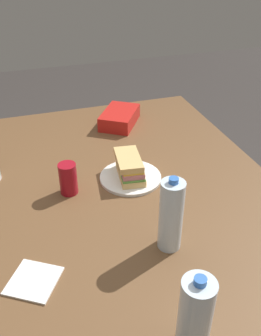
{
  "coord_description": "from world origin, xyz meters",
  "views": [
    {
      "loc": [
        -1.04,
        0.31,
        1.61
      ],
      "look_at": [
        0.11,
        -0.06,
        0.82
      ],
      "focal_mm": 39.95,
      "sensor_mm": 36.0,
      "label": 1
    }
  ],
  "objects_px": {
    "soda_can_red": "(68,179)",
    "water_bottle_spare": "(195,316)",
    "water_bottle_tall": "(171,215)",
    "paper_plate": "(130,177)",
    "dining_table": "(125,214)",
    "sandwich": "(130,167)",
    "chip_bag": "(120,118)"
  },
  "relations": [
    {
      "from": "soda_can_red",
      "to": "water_bottle_tall",
      "type": "height_order",
      "value": "water_bottle_tall"
    },
    {
      "from": "water_bottle_tall",
      "to": "chip_bag",
      "type": "bearing_deg",
      "value": -6.12
    },
    {
      "from": "soda_can_red",
      "to": "water_bottle_tall",
      "type": "distance_m",
      "value": 0.45
    },
    {
      "from": "chip_bag",
      "to": "water_bottle_tall",
      "type": "bearing_deg",
      "value": -152.79
    },
    {
      "from": "soda_can_red",
      "to": "water_bottle_spare",
      "type": "distance_m",
      "value": 0.71
    },
    {
      "from": "sandwich",
      "to": "chip_bag",
      "type": "bearing_deg",
      "value": -11.57
    },
    {
      "from": "paper_plate",
      "to": "water_bottle_spare",
      "type": "height_order",
      "value": "water_bottle_spare"
    },
    {
      "from": "water_bottle_tall",
      "to": "water_bottle_spare",
      "type": "relative_size",
      "value": 1.1
    },
    {
      "from": "chip_bag",
      "to": "water_bottle_spare",
      "type": "bearing_deg",
      "value": -154.82
    },
    {
      "from": "paper_plate",
      "to": "sandwich",
      "type": "relative_size",
      "value": 1.25
    },
    {
      "from": "sandwich",
      "to": "water_bottle_tall",
      "type": "xyz_separation_m",
      "value": [
        -0.39,
        -0.0,
        0.07
      ]
    },
    {
      "from": "paper_plate",
      "to": "water_bottle_tall",
      "type": "xyz_separation_m",
      "value": [
        -0.38,
        -0.0,
        0.11
      ]
    },
    {
      "from": "dining_table",
      "to": "paper_plate",
      "type": "height_order",
      "value": "paper_plate"
    },
    {
      "from": "soda_can_red",
      "to": "sandwich",
      "type": "bearing_deg",
      "value": -85.62
    },
    {
      "from": "chip_bag",
      "to": "water_bottle_spare",
      "type": "relative_size",
      "value": 0.99
    },
    {
      "from": "dining_table",
      "to": "paper_plate",
      "type": "relative_size",
      "value": 6.9
    },
    {
      "from": "soda_can_red",
      "to": "water_bottle_tall",
      "type": "relative_size",
      "value": 0.48
    },
    {
      "from": "paper_plate",
      "to": "soda_can_red",
      "type": "xyz_separation_m",
      "value": [
        -0.01,
        0.24,
        0.05
      ]
    },
    {
      "from": "sandwich",
      "to": "water_bottle_tall",
      "type": "height_order",
      "value": "water_bottle_tall"
    },
    {
      "from": "paper_plate",
      "to": "soda_can_red",
      "type": "relative_size",
      "value": 1.98
    },
    {
      "from": "paper_plate",
      "to": "water_bottle_tall",
      "type": "distance_m",
      "value": 0.4
    },
    {
      "from": "paper_plate",
      "to": "water_bottle_spare",
      "type": "relative_size",
      "value": 1.04
    },
    {
      "from": "dining_table",
      "to": "water_bottle_spare",
      "type": "bearing_deg",
      "value": 178.24
    },
    {
      "from": "paper_plate",
      "to": "soda_can_red",
      "type": "bearing_deg",
      "value": 93.44
    },
    {
      "from": "dining_table",
      "to": "chip_bag",
      "type": "distance_m",
      "value": 0.62
    },
    {
      "from": "water_bottle_spare",
      "to": "water_bottle_tall",
      "type": "bearing_deg",
      "value": -13.5
    },
    {
      "from": "sandwich",
      "to": "water_bottle_spare",
      "type": "relative_size",
      "value": 0.83
    },
    {
      "from": "dining_table",
      "to": "chip_bag",
      "type": "bearing_deg",
      "value": -14.41
    },
    {
      "from": "soda_can_red",
      "to": "chip_bag",
      "type": "xyz_separation_m",
      "value": [
        0.49,
        -0.34,
        -0.03
      ]
    },
    {
      "from": "sandwich",
      "to": "soda_can_red",
      "type": "relative_size",
      "value": 1.58
    },
    {
      "from": "dining_table",
      "to": "chip_bag",
      "type": "xyz_separation_m",
      "value": [
        0.59,
        -0.15,
        0.11
      ]
    },
    {
      "from": "paper_plate",
      "to": "sandwich",
      "type": "bearing_deg",
      "value": 19.62
    }
  ]
}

